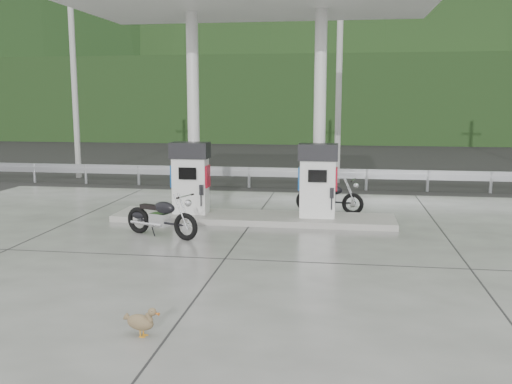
# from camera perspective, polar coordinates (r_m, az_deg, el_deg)

# --- Properties ---
(ground) EXTENTS (160.00, 160.00, 0.00)m
(ground) POSITION_cam_1_polar(r_m,az_deg,el_deg) (11.92, -2.15, -5.48)
(ground) COLOR black
(ground) RESTS_ON ground
(forecourt_apron) EXTENTS (18.00, 14.00, 0.02)m
(forecourt_apron) POSITION_cam_1_polar(r_m,az_deg,el_deg) (11.92, -2.15, -5.44)
(forecourt_apron) COLOR slate
(forecourt_apron) RESTS_ON ground
(pump_island) EXTENTS (7.00, 1.40, 0.15)m
(pump_island) POSITION_cam_1_polar(r_m,az_deg,el_deg) (14.30, -0.29, -2.59)
(pump_island) COLOR gray
(pump_island) RESTS_ON forecourt_apron
(gas_pump_left) EXTENTS (0.95, 0.55, 1.80)m
(gas_pump_left) POSITION_cam_1_polar(r_m,az_deg,el_deg) (14.46, -6.57, 1.40)
(gas_pump_left) COLOR silver
(gas_pump_left) RESTS_ON pump_island
(gas_pump_right) EXTENTS (0.95, 0.55, 1.80)m
(gas_pump_right) POSITION_cam_1_polar(r_m,az_deg,el_deg) (13.97, 6.20, 1.13)
(gas_pump_right) COLOR silver
(gas_pump_right) RESTS_ON pump_island
(canopy_column_left) EXTENTS (0.30, 0.30, 5.00)m
(canopy_column_left) POSITION_cam_1_polar(r_m,az_deg,el_deg) (14.72, -6.28, 7.80)
(canopy_column_left) COLOR silver
(canopy_column_left) RESTS_ON pump_island
(canopy_column_right) EXTENTS (0.30, 0.30, 5.00)m
(canopy_column_right) POSITION_cam_1_polar(r_m,az_deg,el_deg) (14.24, 6.39, 7.75)
(canopy_column_right) COLOR silver
(canopy_column_right) RESTS_ON pump_island
(guardrail) EXTENTS (26.00, 0.16, 1.42)m
(guardrail) POSITION_cam_1_polar(r_m,az_deg,el_deg) (19.58, 2.19, 2.45)
(guardrail) COLOR #94979B
(guardrail) RESTS_ON ground
(road) EXTENTS (60.00, 7.00, 0.01)m
(road) POSITION_cam_1_polar(r_m,az_deg,el_deg) (23.12, 3.15, 1.72)
(road) COLOR black
(road) RESTS_ON ground
(utility_pole_a) EXTENTS (0.22, 0.22, 8.00)m
(utility_pole_a) POSITION_cam_1_polar(r_m,az_deg,el_deg) (23.19, -17.76, 11.23)
(utility_pole_a) COLOR #969691
(utility_pole_a) RESTS_ON ground
(utility_pole_b) EXTENTS (0.22, 0.22, 8.00)m
(utility_pole_b) POSITION_cam_1_polar(r_m,az_deg,el_deg) (20.85, 8.31, 11.83)
(utility_pole_b) COLOR #969691
(utility_pole_b) RESTS_ON ground
(tree_band) EXTENTS (80.00, 6.00, 6.00)m
(tree_band) POSITION_cam_1_polar(r_m,az_deg,el_deg) (41.38, 5.67, 9.18)
(tree_band) COLOR black
(tree_band) RESTS_ON ground
(forested_hills) EXTENTS (100.00, 40.00, 140.00)m
(forested_hills) POSITION_cam_1_polar(r_m,az_deg,el_deg) (71.42, 6.90, 6.77)
(forested_hills) COLOR black
(forested_hills) RESTS_ON ground
(motorcycle_left) EXTENTS (1.80, 0.90, 0.82)m
(motorcycle_left) POSITION_cam_1_polar(r_m,az_deg,el_deg) (15.36, 7.34, -0.57)
(motorcycle_left) COLOR black
(motorcycle_left) RESTS_ON forecourt_apron
(motorcycle_right) EXTENTS (1.89, 1.19, 0.86)m
(motorcycle_right) POSITION_cam_1_polar(r_m,az_deg,el_deg) (12.78, -9.45, -2.53)
(motorcycle_right) COLOR black
(motorcycle_right) RESTS_ON forecourt_apron
(duck) EXTENTS (0.50, 0.26, 0.34)m
(duck) POSITION_cam_1_polar(r_m,az_deg,el_deg) (7.67, -11.50, -12.68)
(duck) COLOR brown
(duck) RESTS_ON forecourt_apron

